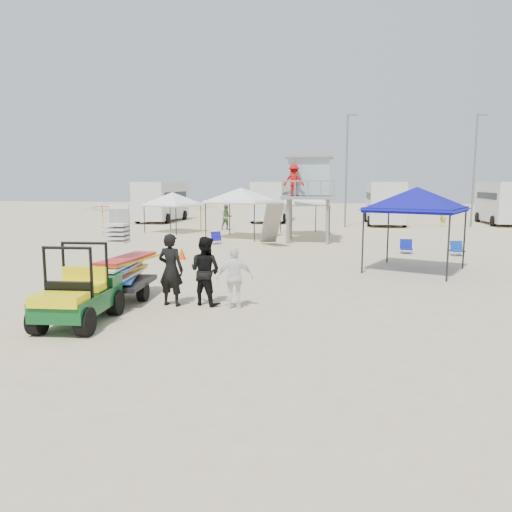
% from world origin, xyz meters
% --- Properties ---
extents(ground, '(140.00, 140.00, 0.00)m').
position_xyz_m(ground, '(0.00, 0.00, 0.00)').
color(ground, beige).
rests_on(ground, ground).
extents(utility_cart, '(1.35, 2.45, 1.80)m').
position_xyz_m(utility_cart, '(-3.19, 0.52, 0.84)').
color(utility_cart, '#0B491C').
rests_on(utility_cart, ground).
extents(surf_trailer, '(1.51, 2.58, 2.31)m').
position_xyz_m(surf_trailer, '(-3.18, 2.85, 0.94)').
color(surf_trailer, black).
rests_on(surf_trailer, ground).
extents(man_left, '(0.76, 0.56, 1.90)m').
position_xyz_m(man_left, '(-1.67, 2.55, 0.95)').
color(man_left, black).
rests_on(man_left, ground).
extents(man_mid, '(1.06, 0.94, 1.81)m').
position_xyz_m(man_mid, '(-0.82, 2.80, 0.90)').
color(man_mid, black).
rests_on(man_mid, ground).
extents(man_right, '(1.00, 0.63, 1.58)m').
position_xyz_m(man_right, '(0.03, 2.55, 0.79)').
color(man_right, white).
rests_on(man_right, ground).
extents(lifeguard_tower, '(2.90, 2.90, 4.49)m').
position_xyz_m(lifeguard_tower, '(0.85, 17.58, 3.35)').
color(lifeguard_tower, gray).
rests_on(lifeguard_tower, ground).
extents(canopy_blue, '(3.96, 3.96, 3.45)m').
position_xyz_m(canopy_blue, '(5.32, 8.97, 2.90)').
color(canopy_blue, black).
rests_on(canopy_blue, ground).
extents(canopy_white_a, '(3.86, 3.86, 3.31)m').
position_xyz_m(canopy_white_a, '(-3.05, 18.80, 2.76)').
color(canopy_white_a, black).
rests_on(canopy_white_a, ground).
extents(canopy_white_b, '(3.50, 3.50, 2.99)m').
position_xyz_m(canopy_white_b, '(-8.03, 21.27, 2.44)').
color(canopy_white_b, black).
rests_on(canopy_white_b, ground).
extents(canopy_white_c, '(3.34, 3.34, 3.09)m').
position_xyz_m(canopy_white_c, '(0.44, 21.43, 2.54)').
color(canopy_white_c, black).
rests_on(canopy_white_c, ground).
extents(umbrella_a, '(2.16, 2.20, 1.92)m').
position_xyz_m(umbrella_a, '(-11.41, 18.26, 0.96)').
color(umbrella_a, red).
rests_on(umbrella_a, ground).
extents(umbrella_b, '(2.91, 2.93, 1.96)m').
position_xyz_m(umbrella_b, '(-5.89, 20.43, 0.98)').
color(umbrella_b, yellow).
rests_on(umbrella_b, ground).
extents(cone_near, '(0.34, 0.34, 0.50)m').
position_xyz_m(cone_near, '(-3.89, 10.27, 0.25)').
color(cone_near, '#EF4507').
rests_on(cone_near, ground).
extents(cone_far, '(0.34, 0.34, 0.50)m').
position_xyz_m(cone_far, '(-5.04, 11.96, 0.25)').
color(cone_far, '#F42B07').
rests_on(cone_far, ground).
extents(beach_chair_a, '(0.73, 0.83, 0.64)m').
position_xyz_m(beach_chair_a, '(-3.82, 15.77, 0.31)').
color(beach_chair_a, '#190EA2').
rests_on(beach_chair_a, ground).
extents(beach_chair_b, '(0.66, 0.72, 0.64)m').
position_xyz_m(beach_chair_b, '(7.76, 13.37, 0.31)').
color(beach_chair_b, '#0D3C97').
rests_on(beach_chair_b, ground).
extents(beach_chair_c, '(0.60, 0.64, 0.64)m').
position_xyz_m(beach_chair_c, '(5.64, 13.71, 0.31)').
color(beach_chair_c, '#0D1892').
rests_on(beach_chair_c, ground).
extents(rv_far_left, '(2.64, 6.80, 3.25)m').
position_xyz_m(rv_far_left, '(-12.00, 29.99, 1.80)').
color(rv_far_left, silver).
rests_on(rv_far_left, ground).
extents(rv_mid_left, '(2.65, 6.50, 3.25)m').
position_xyz_m(rv_mid_left, '(-3.00, 31.49, 1.80)').
color(rv_mid_left, silver).
rests_on(rv_mid_left, ground).
extents(rv_mid_right, '(2.64, 7.00, 3.25)m').
position_xyz_m(rv_mid_right, '(6.00, 29.99, 1.80)').
color(rv_mid_right, silver).
rests_on(rv_mid_right, ground).
extents(rv_far_right, '(2.64, 6.60, 3.25)m').
position_xyz_m(rv_far_right, '(15.00, 31.49, 1.80)').
color(rv_far_right, silver).
rests_on(rv_far_right, ground).
extents(light_pole_left, '(0.14, 0.14, 8.00)m').
position_xyz_m(light_pole_left, '(3.00, 27.00, 4.00)').
color(light_pole_left, slate).
rests_on(light_pole_left, ground).
extents(light_pole_right, '(0.14, 0.14, 8.00)m').
position_xyz_m(light_pole_right, '(12.00, 28.50, 4.00)').
color(light_pole_right, slate).
rests_on(light_pole_right, ground).
extents(distant_beachgoers, '(15.87, 5.68, 1.81)m').
position_xyz_m(distant_beachgoers, '(0.36, 25.19, 0.88)').
color(distant_beachgoers, '#DFC753').
rests_on(distant_beachgoers, ground).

